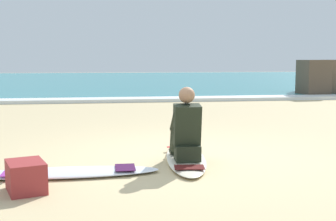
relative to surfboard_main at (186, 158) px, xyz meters
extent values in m
plane|color=#CCB584|center=(-0.13, 0.20, -0.04)|extent=(80.00, 80.00, 0.00)
cube|color=teal|center=(-0.13, 22.31, 0.01)|extent=(80.00, 28.00, 0.10)
cube|color=white|center=(-0.13, 8.61, 0.02)|extent=(80.00, 0.90, 0.11)
ellipsoid|color=#EFE5C6|center=(0.00, 0.00, 0.00)|extent=(0.75, 2.11, 0.07)
cube|color=red|center=(0.07, 0.58, 0.04)|extent=(0.49, 0.15, 0.01)
cube|color=#4A1311|center=(-0.08, -0.65, 0.04)|extent=(0.39, 0.28, 0.01)
cube|color=black|center=(-0.04, -0.32, 0.14)|extent=(0.33, 0.27, 0.20)
cylinder|color=black|center=(-0.13, -0.13, 0.29)|extent=(0.16, 0.41, 0.43)
cylinder|color=black|center=(-0.14, 0.08, 0.26)|extent=(0.13, 0.26, 0.42)
cube|color=black|center=(-0.14, 0.15, 0.07)|extent=(0.11, 0.22, 0.05)
cylinder|color=black|center=(0.07, -0.13, 0.29)|extent=(0.16, 0.41, 0.43)
cylinder|color=black|center=(0.09, 0.07, 0.26)|extent=(0.13, 0.26, 0.42)
cube|color=black|center=(0.10, 0.14, 0.07)|extent=(0.11, 0.22, 0.05)
cube|color=black|center=(-0.04, -0.28, 0.49)|extent=(0.35, 0.30, 0.57)
sphere|color=#A37556|center=(-0.03, -0.25, 0.88)|extent=(0.21, 0.21, 0.21)
cylinder|color=black|center=(-0.17, -0.12, 0.52)|extent=(0.10, 0.40, 0.31)
cylinder|color=black|center=(0.11, -0.13, 0.52)|extent=(0.10, 0.40, 0.31)
ellipsoid|color=silver|center=(-1.58, -0.55, 0.00)|extent=(2.28, 0.54, 0.07)
cube|color=purple|center=(-2.21, -0.55, 0.04)|extent=(0.10, 0.48, 0.01)
cube|color=#351037|center=(-0.85, -0.56, 0.04)|extent=(0.24, 0.37, 0.01)
cube|color=brown|center=(6.59, 9.57, 0.64)|extent=(1.02, 1.02, 1.35)
cube|color=brown|center=(6.93, 10.63, 0.60)|extent=(1.00, 1.09, 1.27)
cube|color=#756656|center=(7.71, 10.55, 0.36)|extent=(1.73, 1.72, 0.80)
cube|color=maroon|center=(-1.91, -1.15, 0.12)|extent=(0.49, 0.57, 0.32)
camera|label=1|loc=(-1.09, -5.80, 1.34)|focal=47.17mm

